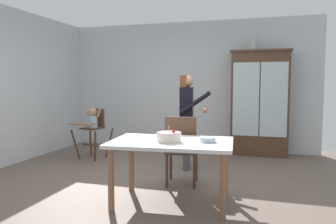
{
  "coord_description": "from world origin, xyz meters",
  "views": [
    {
      "loc": [
        1.56,
        -4.25,
        1.39
      ],
      "look_at": [
        0.11,
        0.7,
        0.95
      ],
      "focal_mm": 35.0,
      "sensor_mm": 36.0,
      "label": 1
    }
  ],
  "objects_px": {
    "china_cabinet": "(260,103)",
    "dining_table": "(171,149)",
    "birthday_cake": "(169,137)",
    "dining_chair_far_side": "(181,146)",
    "adult_person": "(187,110)",
    "high_chair_with_toddler": "(93,124)",
    "serving_bowl": "(208,140)",
    "ceramic_vase": "(253,44)"
  },
  "relations": [
    {
      "from": "china_cabinet",
      "to": "dining_table",
      "type": "relative_size",
      "value": 1.4
    },
    {
      "from": "china_cabinet",
      "to": "birthday_cake",
      "type": "distance_m",
      "value": 3.24
    },
    {
      "from": "dining_chair_far_side",
      "to": "dining_table",
      "type": "bearing_deg",
      "value": 86.58
    },
    {
      "from": "adult_person",
      "to": "dining_table",
      "type": "xyz_separation_m",
      "value": [
        0.18,
        -1.56,
        -0.33
      ]
    },
    {
      "from": "high_chair_with_toddler",
      "to": "dining_table",
      "type": "relative_size",
      "value": 0.65
    },
    {
      "from": "china_cabinet",
      "to": "serving_bowl",
      "type": "height_order",
      "value": "china_cabinet"
    },
    {
      "from": "birthday_cake",
      "to": "dining_chair_far_side",
      "type": "distance_m",
      "value": 0.76
    },
    {
      "from": "ceramic_vase",
      "to": "serving_bowl",
      "type": "height_order",
      "value": "ceramic_vase"
    },
    {
      "from": "china_cabinet",
      "to": "serving_bowl",
      "type": "bearing_deg",
      "value": -99.82
    },
    {
      "from": "high_chair_with_toddler",
      "to": "dining_table",
      "type": "xyz_separation_m",
      "value": [
        2.04,
        -1.82,
        -0.01
      ]
    },
    {
      "from": "dining_table",
      "to": "serving_bowl",
      "type": "bearing_deg",
      "value": 5.01
    },
    {
      "from": "dining_table",
      "to": "birthday_cake",
      "type": "distance_m",
      "value": 0.17
    },
    {
      "from": "dining_table",
      "to": "high_chair_with_toddler",
      "type": "bearing_deg",
      "value": 138.25
    },
    {
      "from": "high_chair_with_toddler",
      "to": "china_cabinet",
      "type": "bearing_deg",
      "value": 30.25
    },
    {
      "from": "china_cabinet",
      "to": "high_chair_with_toddler",
      "type": "relative_size",
      "value": 2.15
    },
    {
      "from": "dining_table",
      "to": "serving_bowl",
      "type": "xyz_separation_m",
      "value": [
        0.42,
        0.04,
        0.13
      ]
    },
    {
      "from": "high_chair_with_toddler",
      "to": "birthday_cake",
      "type": "relative_size",
      "value": 3.39
    },
    {
      "from": "dining_chair_far_side",
      "to": "china_cabinet",
      "type": "bearing_deg",
      "value": -120.01
    },
    {
      "from": "ceramic_vase",
      "to": "dining_chair_far_side",
      "type": "height_order",
      "value": "ceramic_vase"
    },
    {
      "from": "china_cabinet",
      "to": "birthday_cake",
      "type": "bearing_deg",
      "value": -106.98
    },
    {
      "from": "ceramic_vase",
      "to": "dining_table",
      "type": "distance_m",
      "value": 3.48
    },
    {
      "from": "dining_chair_far_side",
      "to": "serving_bowl",
      "type": "bearing_deg",
      "value": 119.05
    },
    {
      "from": "high_chair_with_toddler",
      "to": "serving_bowl",
      "type": "xyz_separation_m",
      "value": [
        2.46,
        -1.79,
        0.11
      ]
    },
    {
      "from": "china_cabinet",
      "to": "dining_chair_far_side",
      "type": "relative_size",
      "value": 2.12
    },
    {
      "from": "china_cabinet",
      "to": "serving_bowl",
      "type": "distance_m",
      "value": 3.05
    },
    {
      "from": "china_cabinet",
      "to": "dining_table",
      "type": "xyz_separation_m",
      "value": [
        -0.93,
        -3.03,
        -0.39
      ]
    },
    {
      "from": "china_cabinet",
      "to": "adult_person",
      "type": "bearing_deg",
      "value": -127.07
    },
    {
      "from": "china_cabinet",
      "to": "birthday_cake",
      "type": "relative_size",
      "value": 7.28
    },
    {
      "from": "high_chair_with_toddler",
      "to": "dining_table",
      "type": "bearing_deg",
      "value": -33.62
    },
    {
      "from": "ceramic_vase",
      "to": "dining_chair_far_side",
      "type": "distance_m",
      "value": 2.99
    },
    {
      "from": "birthday_cake",
      "to": "ceramic_vase",
      "type": "bearing_deg",
      "value": 75.51
    },
    {
      "from": "china_cabinet",
      "to": "high_chair_with_toddler",
      "type": "height_order",
      "value": "china_cabinet"
    },
    {
      "from": "adult_person",
      "to": "dining_chair_far_side",
      "type": "bearing_deg",
      "value": -179.75
    },
    {
      "from": "adult_person",
      "to": "dining_table",
      "type": "distance_m",
      "value": 1.61
    },
    {
      "from": "dining_chair_far_side",
      "to": "birthday_cake",
      "type": "bearing_deg",
      "value": 85.4
    },
    {
      "from": "serving_bowl",
      "to": "birthday_cake",
      "type": "bearing_deg",
      "value": -167.18
    },
    {
      "from": "ceramic_vase",
      "to": "birthday_cake",
      "type": "bearing_deg",
      "value": -104.49
    },
    {
      "from": "dining_table",
      "to": "dining_chair_far_side",
      "type": "xyz_separation_m",
      "value": [
        -0.05,
        0.66,
        -0.08
      ]
    },
    {
      "from": "china_cabinet",
      "to": "dining_chair_far_side",
      "type": "xyz_separation_m",
      "value": [
        -0.98,
        -2.37,
        -0.47
      ]
    },
    {
      "from": "china_cabinet",
      "to": "dining_chair_far_side",
      "type": "height_order",
      "value": "china_cabinet"
    },
    {
      "from": "birthday_cake",
      "to": "serving_bowl",
      "type": "bearing_deg",
      "value": 12.82
    },
    {
      "from": "china_cabinet",
      "to": "dining_table",
      "type": "bearing_deg",
      "value": -107.12
    }
  ]
}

